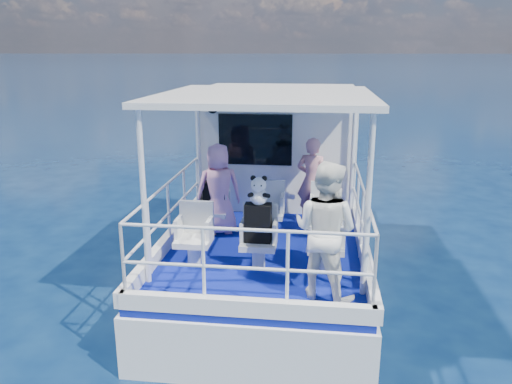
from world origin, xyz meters
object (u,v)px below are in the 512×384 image
at_px(passenger_stbd_aft, 325,231).
at_px(backpack_center, 258,223).
at_px(panda, 259,190).
at_px(passenger_port_fwd, 219,189).

relative_size(passenger_stbd_aft, backpack_center, 3.15).
xyz_separation_m(passenger_stbd_aft, panda, (-0.86, 0.68, 0.27)).
bearing_deg(passenger_stbd_aft, backpack_center, -12.26).
bearing_deg(panda, passenger_stbd_aft, -38.37).
bearing_deg(passenger_stbd_aft, passenger_port_fwd, -23.10).
xyz_separation_m(passenger_stbd_aft, backpack_center, (-0.88, 0.71, -0.19)).
bearing_deg(backpack_center, passenger_port_fwd, 121.94).
height_order(passenger_port_fwd, backpack_center, passenger_port_fwd).
height_order(passenger_stbd_aft, panda, passenger_stbd_aft).
xyz_separation_m(passenger_port_fwd, panda, (0.80, -1.28, 0.37)).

